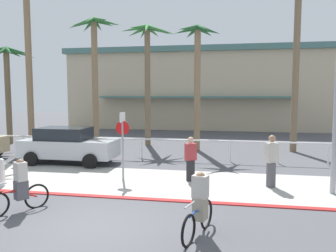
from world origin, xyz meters
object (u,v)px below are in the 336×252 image
(palm_tree_1, at_px, (7,68))
(cyclist_red_0, at_px, (19,187))
(palm_tree_4, at_px, (148,52))
(cyclist_blue_1, at_px, (199,206))
(palm_tree_2, at_px, (27,24))
(pedestrian_1, at_px, (271,163))
(palm_tree_6, at_px, (297,29))
(bollard_0, at_px, (2,172))
(palm_tree_3, at_px, (94,50))
(car_silver_1, at_px, (68,145))
(palm_tree_5, at_px, (197,60))
(stop_sign_bike_lane, at_px, (123,136))
(pedestrian_0, at_px, (191,161))

(palm_tree_1, bearing_deg, cyclist_red_0, -53.40)
(palm_tree_4, height_order, cyclist_blue_1, palm_tree_4)
(palm_tree_4, bearing_deg, palm_tree_2, -156.46)
(palm_tree_1, xyz_separation_m, pedestrian_1, (15.65, -7.73, -4.08))
(palm_tree_6, bearing_deg, palm_tree_4, 173.00)
(bollard_0, height_order, palm_tree_1, palm_tree_1)
(palm_tree_6, bearing_deg, palm_tree_2, -173.43)
(palm_tree_3, height_order, pedestrian_1, palm_tree_3)
(palm_tree_1, distance_m, pedestrian_1, 17.92)
(palm_tree_3, relative_size, palm_tree_4, 1.03)
(palm_tree_6, relative_size, cyclist_red_0, 6.38)
(palm_tree_1, relative_size, cyclist_blue_1, 3.57)
(car_silver_1, bearing_deg, palm_tree_5, 40.50)
(stop_sign_bike_lane, bearing_deg, bollard_0, -157.57)
(stop_sign_bike_lane, height_order, palm_tree_3, palm_tree_3)
(stop_sign_bike_lane, distance_m, palm_tree_3, 9.23)
(pedestrian_0, bearing_deg, palm_tree_5, 93.70)
(palm_tree_1, distance_m, cyclist_red_0, 14.93)
(palm_tree_4, distance_m, palm_tree_6, 8.76)
(cyclist_blue_1, height_order, pedestrian_0, pedestrian_0)
(car_silver_1, bearing_deg, cyclist_blue_1, -45.86)
(palm_tree_4, xyz_separation_m, cyclist_red_0, (-0.58, -12.59, -5.17))
(palm_tree_1, relative_size, palm_tree_6, 0.64)
(bollard_0, relative_size, palm_tree_6, 0.10)
(stop_sign_bike_lane, relative_size, cyclist_red_0, 1.67)
(palm_tree_3, distance_m, palm_tree_5, 6.15)
(stop_sign_bike_lane, distance_m, pedestrian_0, 2.70)
(palm_tree_3, xyz_separation_m, cyclist_blue_1, (7.30, -11.63, -5.16))
(bollard_0, height_order, palm_tree_6, palm_tree_6)
(cyclist_red_0, relative_size, pedestrian_1, 0.84)
(palm_tree_4, height_order, pedestrian_0, palm_tree_4)
(palm_tree_2, xyz_separation_m, palm_tree_3, (3.54, 1.20, -1.42))
(pedestrian_1, bearing_deg, palm_tree_5, 114.36)
(stop_sign_bike_lane, relative_size, palm_tree_3, 0.33)
(palm_tree_1, bearing_deg, palm_tree_5, -2.03)
(palm_tree_1, relative_size, pedestrian_1, 3.43)
(cyclist_blue_1, bearing_deg, palm_tree_1, 138.13)
(palm_tree_5, relative_size, palm_tree_6, 0.73)
(palm_tree_4, relative_size, palm_tree_6, 0.77)
(stop_sign_bike_lane, bearing_deg, palm_tree_2, 141.72)
(bollard_0, relative_size, palm_tree_4, 0.13)
(pedestrian_1, bearing_deg, palm_tree_6, 74.80)
(palm_tree_3, xyz_separation_m, palm_tree_6, (11.52, 0.54, 0.95))
(bollard_0, bearing_deg, palm_tree_4, 75.08)
(stop_sign_bike_lane, height_order, bollard_0, stop_sign_bike_lane)
(stop_sign_bike_lane, xyz_separation_m, palm_tree_5, (2.08, 7.23, 3.49))
(palm_tree_6, bearing_deg, car_silver_1, -154.53)
(cyclist_red_0, bearing_deg, car_silver_1, 105.44)
(palm_tree_6, relative_size, car_silver_1, 2.23)
(palm_tree_5, height_order, car_silver_1, palm_tree_5)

